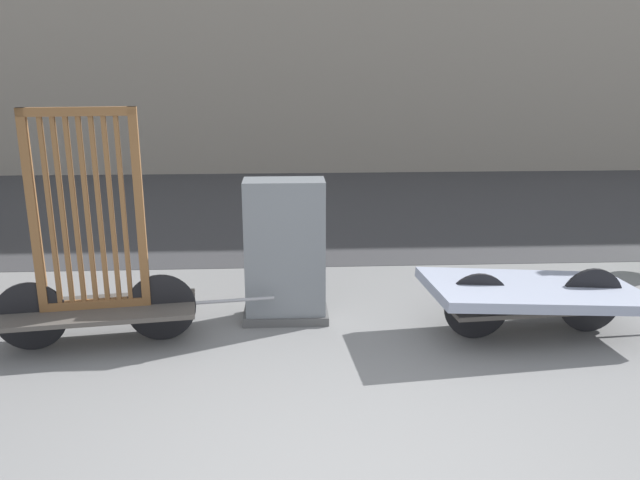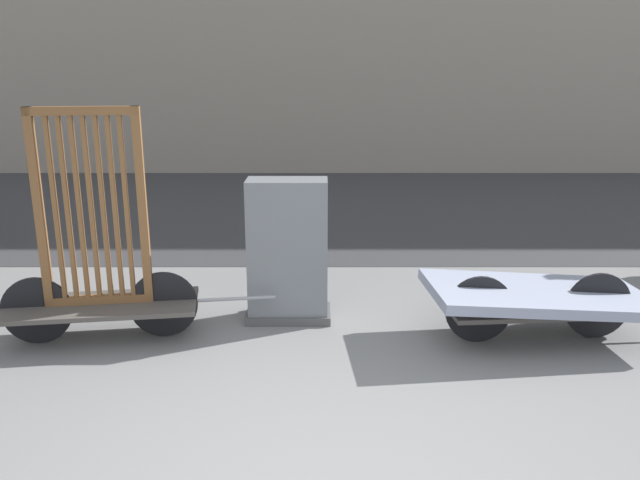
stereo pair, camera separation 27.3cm
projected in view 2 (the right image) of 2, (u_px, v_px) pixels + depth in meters
road_strip at (320, 205)px, 10.90m from camera, size 56.00×7.06×0.01m
bike_cart_with_bedframe at (98, 269)px, 5.33m from camera, size 2.36×0.88×2.01m
bike_cart_with_mattress at (540, 298)px, 5.40m from camera, size 2.52×1.09×0.59m
utility_cabinet at (288, 255)px, 5.80m from camera, size 0.80×0.43×1.34m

